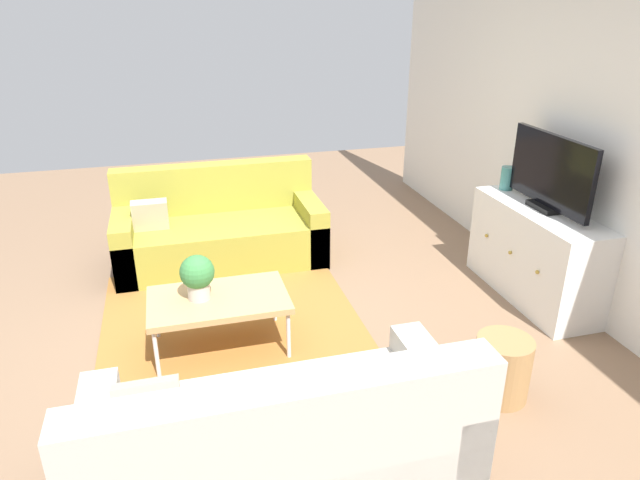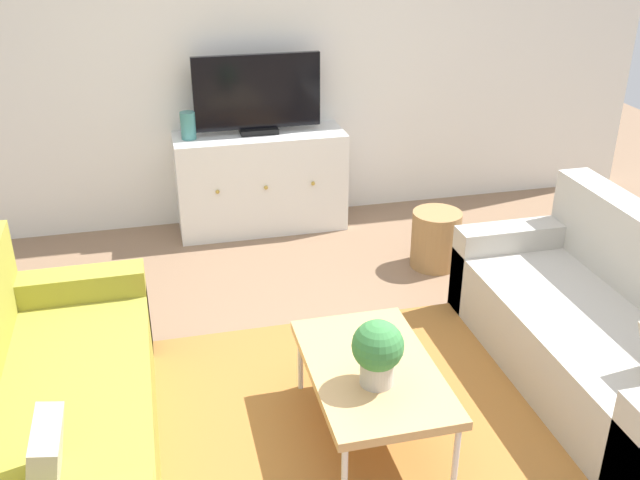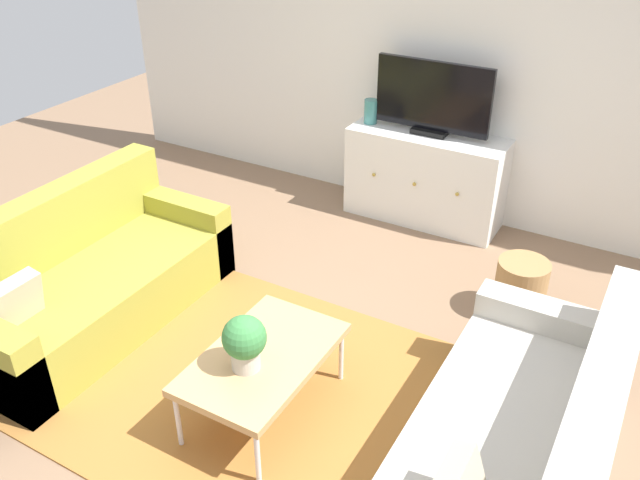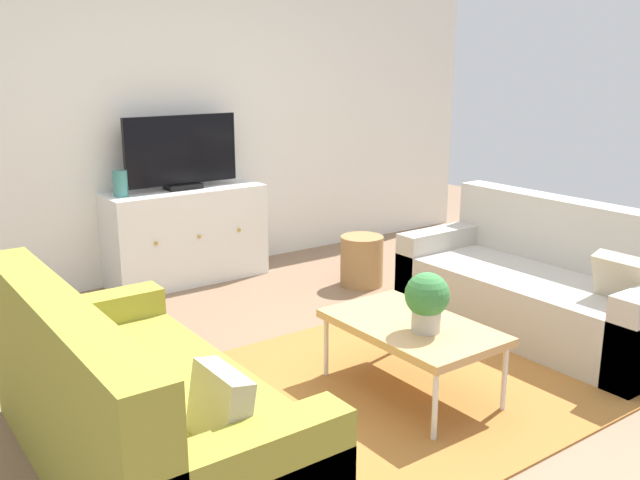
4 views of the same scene
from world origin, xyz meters
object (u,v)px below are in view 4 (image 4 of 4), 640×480
at_px(tv_console, 187,235).
at_px(flat_screen_tv, 181,153).
at_px(couch_right_side, 547,289).
at_px(glass_vase, 120,183).
at_px(couch_left_side, 127,417).
at_px(wicker_basket, 362,261).
at_px(potted_plant, 427,299).
at_px(coffee_table, 412,329).

height_order(tv_console, flat_screen_tv, flat_screen_tv).
height_order(couch_right_side, glass_vase, glass_vase).
bearing_deg(glass_vase, couch_left_side, -110.69).
bearing_deg(wicker_basket, potted_plant, -119.90).
relative_size(couch_left_side, potted_plant, 5.92).
bearing_deg(couch_left_side, potted_plant, -10.48).
bearing_deg(flat_screen_tv, tv_console, -90.00).
height_order(couch_left_side, glass_vase, glass_vase).
distance_m(couch_left_side, potted_plant, 1.54).
bearing_deg(tv_console, couch_right_side, -58.26).
distance_m(coffee_table, glass_vase, 2.65).
xyz_separation_m(potted_plant, flat_screen_tv, (-0.08, 2.67, 0.47)).
bearing_deg(couch_right_side, tv_console, 121.74).
height_order(couch_right_side, coffee_table, couch_right_side).
bearing_deg(coffee_table, glass_vase, 103.61).
distance_m(couch_right_side, potted_plant, 1.45).
distance_m(couch_left_side, wicker_basket, 2.87).
relative_size(potted_plant, wicker_basket, 0.78).
xyz_separation_m(tv_console, wicker_basket, (1.07, -0.93, -0.18)).
xyz_separation_m(potted_plant, wicker_basket, (0.99, 1.72, -0.38)).
bearing_deg(coffee_table, wicker_basket, 58.74).
height_order(tv_console, wicker_basket, tv_console).
height_order(couch_left_side, flat_screen_tv, flat_screen_tv).
xyz_separation_m(coffee_table, glass_vase, (-0.61, 2.53, 0.48)).
distance_m(couch_right_side, coffee_table, 1.38).
relative_size(couch_right_side, potted_plant, 5.92).
relative_size(coffee_table, tv_console, 0.74).
height_order(tv_console, glass_vase, glass_vase).
distance_m(couch_left_side, tv_console, 2.76).
height_order(potted_plant, wicker_basket, potted_plant).
bearing_deg(coffee_table, flat_screen_tv, 92.17).
xyz_separation_m(coffee_table, tv_console, (-0.10, 2.53, 0.01)).
xyz_separation_m(coffee_table, flat_screen_tv, (-0.10, 2.55, 0.67)).
bearing_deg(tv_console, wicker_basket, -41.10).
distance_m(couch_right_side, flat_screen_tv, 2.91).
bearing_deg(wicker_basket, tv_console, 138.90).
bearing_deg(flat_screen_tv, potted_plant, -88.34).
relative_size(couch_right_side, coffee_table, 1.96).
bearing_deg(potted_plant, coffee_table, 81.11).
xyz_separation_m(flat_screen_tv, glass_vase, (-0.52, -0.02, -0.19)).
bearing_deg(couch_right_side, potted_plant, -168.80).
xyz_separation_m(couch_right_side, flat_screen_tv, (-1.47, 2.39, 0.77)).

